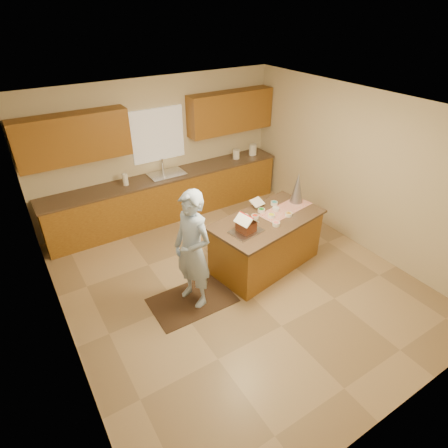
{
  "coord_description": "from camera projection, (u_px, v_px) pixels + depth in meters",
  "views": [
    {
      "loc": [
        -2.62,
        -3.79,
        3.9
      ],
      "look_at": [
        -0.1,
        0.2,
        1.0
      ],
      "focal_mm": 29.78,
      "sensor_mm": 36.0,
      "label": 1
    }
  ],
  "objects": [
    {
      "name": "island_top",
      "position": [
        268.0,
        219.0,
        5.87
      ],
      "size": [
        1.99,
        1.27,
        0.04
      ],
      "primitive_type": "cube",
      "rotation": [
        0.0,
        0.0,
        0.18
      ],
      "color": "brown",
      "rests_on": "island_base"
    },
    {
      "name": "ceiling",
      "position": [
        240.0,
        111.0,
        4.55
      ],
      "size": [
        5.5,
        5.5,
        0.0
      ],
      "primitive_type": "plane",
      "color": "silver",
      "rests_on": "floor"
    },
    {
      "name": "cookbook",
      "position": [
        257.0,
        202.0,
        6.14
      ],
      "size": [
        0.24,
        0.2,
        0.09
      ],
      "primitive_type": "cube",
      "rotation": [
        -1.13,
        0.0,
        0.18
      ],
      "color": "white",
      "rests_on": "island_top"
    },
    {
      "name": "sink",
      "position": [
        167.0,
        176.0,
        7.26
      ],
      "size": [
        0.7,
        0.45,
        0.12
      ],
      "primitive_type": "cube",
      "color": "silver",
      "rests_on": "back_counter_top"
    },
    {
      "name": "wall_left",
      "position": [
        51.0,
        265.0,
        4.12
      ],
      "size": [
        5.5,
        5.5,
        0.0
      ],
      "primitive_type": "plane",
      "color": "beige",
      "rests_on": "floor"
    },
    {
      "name": "canister_b",
      "position": [
        253.0,
        149.0,
        8.12
      ],
      "size": [
        0.17,
        0.17,
        0.24
      ],
      "primitive_type": "cylinder",
      "color": "white",
      "rests_on": "back_counter_top"
    },
    {
      "name": "baking_tray",
      "position": [
        246.0,
        231.0,
        5.52
      ],
      "size": [
        0.5,
        0.41,
        0.02
      ],
      "primitive_type": "cube",
      "rotation": [
        0.0,
        0.0,
        0.18
      ],
      "color": "silver",
      "rests_on": "island_top"
    },
    {
      "name": "boy",
      "position": [
        193.0,
        250.0,
        5.12
      ],
      "size": [
        0.58,
        0.74,
        1.79
      ],
      "primitive_type": "imported",
      "rotation": [
        0.0,
        0.0,
        -1.31
      ],
      "color": "#AECCF7",
      "rests_on": "rug"
    },
    {
      "name": "rug",
      "position": [
        192.0,
        300.0,
        5.57
      ],
      "size": [
        1.21,
        0.79,
        0.01
      ],
      "primitive_type": "cube",
      "color": "black",
      "rests_on": "floor"
    },
    {
      "name": "paper_towel",
      "position": [
        125.0,
        179.0,
        6.81
      ],
      "size": [
        0.1,
        0.1,
        0.22
      ],
      "primitive_type": "cylinder",
      "color": "white",
      "rests_on": "back_counter_top"
    },
    {
      "name": "island_base",
      "position": [
        266.0,
        243.0,
        6.11
      ],
      "size": [
        1.9,
        1.18,
        0.87
      ],
      "primitive_type": "cube",
      "rotation": [
        0.0,
        0.0,
        0.18
      ],
      "color": "#9C6A20",
      "rests_on": "floor"
    },
    {
      "name": "wall_front",
      "position": [
        412.0,
        335.0,
        3.27
      ],
      "size": [
        5.5,
        5.5,
        0.0
      ],
      "primitive_type": "plane",
      "color": "beige",
      "rests_on": "floor"
    },
    {
      "name": "upper_cabinet_left",
      "position": [
        73.0,
        138.0,
        6.11
      ],
      "size": [
        1.85,
        0.35,
        0.8
      ],
      "primitive_type": "cube",
      "color": "brown",
      "rests_on": "wall_back"
    },
    {
      "name": "gingerbread_house",
      "position": [
        246.0,
        225.0,
        5.45
      ],
      "size": [
        0.31,
        0.32,
        0.28
      ],
      "color": "#5E2C18",
      "rests_on": "baking_tray"
    },
    {
      "name": "back_counter_top",
      "position": [
        167.0,
        176.0,
        7.26
      ],
      "size": [
        4.85,
        0.63,
        0.04
      ],
      "primitive_type": "cube",
      "color": "brown",
      "rests_on": "back_counter_base"
    },
    {
      "name": "faucet",
      "position": [
        163.0,
        165.0,
        7.3
      ],
      "size": [
        0.03,
        0.03,
        0.28
      ],
      "primitive_type": "cylinder",
      "color": "silver",
      "rests_on": "back_counter_top"
    },
    {
      "name": "back_counter_base",
      "position": [
        169.0,
        197.0,
        7.5
      ],
      "size": [
        4.8,
        0.6,
        0.88
      ],
      "primitive_type": "cube",
      "color": "#9C6A20",
      "rests_on": "floor"
    },
    {
      "name": "candy_bowls",
      "position": [
        268.0,
        214.0,
        5.94
      ],
      "size": [
        0.79,
        0.65,
        0.05
      ],
      "color": "gold",
      "rests_on": "island_top"
    },
    {
      "name": "tinsel_tree",
      "position": [
        297.0,
        188.0,
        6.19
      ],
      "size": [
        0.25,
        0.25,
        0.54
      ],
      "primitive_type": "cone",
      "rotation": [
        0.0,
        0.0,
        0.18
      ],
      "color": "silver",
      "rests_on": "island_top"
    },
    {
      "name": "wall_right",
      "position": [
        358.0,
        170.0,
        6.39
      ],
      "size": [
        5.5,
        5.5,
        0.0
      ],
      "primitive_type": "plane",
      "color": "beige",
      "rests_on": "floor"
    },
    {
      "name": "canister_a",
      "position": [
        236.0,
        154.0,
        7.93
      ],
      "size": [
        0.15,
        0.15,
        0.2
      ],
      "primitive_type": "cylinder",
      "color": "white",
      "rests_on": "back_counter_top"
    },
    {
      "name": "upper_cabinet_right",
      "position": [
        230.0,
        112.0,
        7.52
      ],
      "size": [
        1.85,
        0.35,
        0.8
      ],
      "primitive_type": "cube",
      "color": "brown",
      "rests_on": "wall_back"
    },
    {
      "name": "canister_c",
      "position": [
        252.0,
        151.0,
        8.12
      ],
      "size": [
        0.13,
        0.13,
        0.18
      ],
      "primitive_type": "cylinder",
      "color": "white",
      "rests_on": "back_counter_top"
    },
    {
      "name": "floor",
      "position": [
        236.0,
        281.0,
        5.96
      ],
      "size": [
        5.5,
        5.5,
        0.0
      ],
      "primitive_type": "plane",
      "color": "tan",
      "rests_on": "ground"
    },
    {
      "name": "window_curtain",
      "position": [
        158.0,
        135.0,
        7.06
      ],
      "size": [
        1.05,
        0.03,
        1.0
      ],
      "primitive_type": "cube",
      "color": "white",
      "rests_on": "wall_back"
    },
    {
      "name": "stone_accent",
      "position": [
        72.0,
        316.0,
        3.6
      ],
      "size": [
        0.0,
        2.5,
        2.5
      ],
      "primitive_type": "plane",
      "rotation": [
        1.57,
        0.0,
        1.57
      ],
      "color": "gray",
      "rests_on": "wall_left"
    },
    {
      "name": "table_runner",
      "position": [
        286.0,
        209.0,
        6.12
      ],
      "size": [
        1.03,
        0.52,
        0.01
      ],
      "primitive_type": "cube",
      "rotation": [
        0.0,
        0.0,
        0.18
      ],
      "color": "#B61F0D",
      "rests_on": "island_top"
    },
    {
      "name": "wall_back",
      "position": [
        159.0,
        149.0,
        7.24
      ],
      "size": [
        5.5,
        5.5,
        0.0
      ],
      "primitive_type": "plane",
      "color": "beige",
      "rests_on": "floor"
    }
  ]
}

